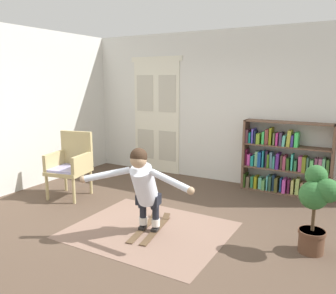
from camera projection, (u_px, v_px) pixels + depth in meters
ground_plane at (154, 227)px, 4.66m from camera, size 7.20×7.20×0.00m
back_wall at (225, 108)px, 6.59m from camera, size 6.00×0.10×2.90m
side_wall_left at (24, 109)px, 6.18m from camera, size 0.10×6.00×2.90m
double_door at (156, 115)px, 7.32m from camera, size 1.22×0.05×2.45m
rug at (149, 230)px, 4.57m from camera, size 2.02×1.69×0.01m
bookshelf at (283, 162)px, 6.00m from camera, size 1.51×0.30×1.27m
wicker_chair at (71, 163)px, 5.84m from camera, size 0.70×0.70×1.10m
potted_plant at (316, 204)px, 3.85m from camera, size 0.43×0.39×1.03m
skis_pair at (150, 228)px, 4.60m from camera, size 0.44×0.97×0.07m
person_skier at (144, 184)px, 4.28m from camera, size 1.45×0.76×1.11m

